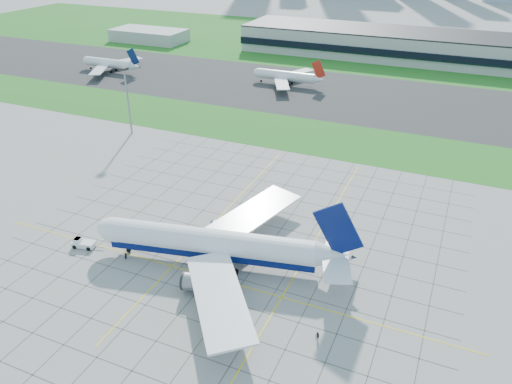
% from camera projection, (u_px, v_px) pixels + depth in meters
% --- Properties ---
extents(ground, '(1400.00, 1400.00, 0.00)m').
position_uv_depth(ground, '(213.00, 272.00, 117.20)').
color(ground, '#969691').
rests_on(ground, ground).
extents(grass_median, '(700.00, 35.00, 0.04)m').
position_uv_depth(grass_median, '(324.00, 138.00, 189.71)').
color(grass_median, '#23691E').
rests_on(grass_median, ground).
extents(asphalt_taxiway, '(700.00, 75.00, 0.04)m').
position_uv_depth(asphalt_taxiway, '(358.00, 97.00, 234.03)').
color(asphalt_taxiway, '#383838').
rests_on(asphalt_taxiway, ground).
extents(grass_far, '(700.00, 145.00, 0.04)m').
position_uv_depth(grass_far, '(397.00, 49.00, 322.67)').
color(grass_far, '#23691E').
rests_on(grass_far, ground).
extents(apron_markings, '(120.00, 130.00, 0.03)m').
position_uv_depth(apron_markings, '(235.00, 247.00, 125.98)').
color(apron_markings, '#474744').
rests_on(apron_markings, ground).
extents(terminal, '(260.00, 43.00, 15.80)m').
position_uv_depth(terminal, '(463.00, 50.00, 284.65)').
color(terminal, '#B7B7B2').
rests_on(terminal, ground).
extents(service_block, '(50.00, 25.00, 8.00)m').
position_uv_depth(service_block, '(149.00, 35.00, 340.53)').
color(service_block, '#B7B7B2').
rests_on(service_block, ground).
extents(light_mast, '(2.50, 2.50, 25.60)m').
position_uv_depth(light_mast, '(127.00, 93.00, 186.36)').
color(light_mast, gray).
rests_on(light_mast, ground).
extents(airliner, '(63.81, 64.03, 20.29)m').
position_uv_depth(airliner, '(214.00, 244.00, 117.55)').
color(airliner, white).
rests_on(airliner, ground).
extents(pushback_tug, '(8.52, 3.87, 2.34)m').
position_uv_depth(pushback_tug, '(83.00, 243.00, 125.82)').
color(pushback_tug, white).
rests_on(pushback_tug, ground).
extents(crew_near, '(0.71, 0.84, 1.96)m').
position_uv_depth(crew_near, '(126.00, 256.00, 121.02)').
color(crew_near, black).
rests_on(crew_near, ground).
extents(crew_far, '(1.17, 1.12, 1.91)m').
position_uv_depth(crew_far, '(317.00, 336.00, 97.71)').
color(crew_far, black).
rests_on(crew_far, ground).
extents(distant_jet_0, '(35.06, 42.66, 14.08)m').
position_uv_depth(distant_jet_0, '(110.00, 63.00, 271.52)').
color(distant_jet_0, white).
rests_on(distant_jet_0, ground).
extents(distant_jet_1, '(35.49, 42.66, 14.08)m').
position_uv_depth(distant_jet_1, '(287.00, 76.00, 249.18)').
color(distant_jet_1, white).
rests_on(distant_jet_1, ground).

